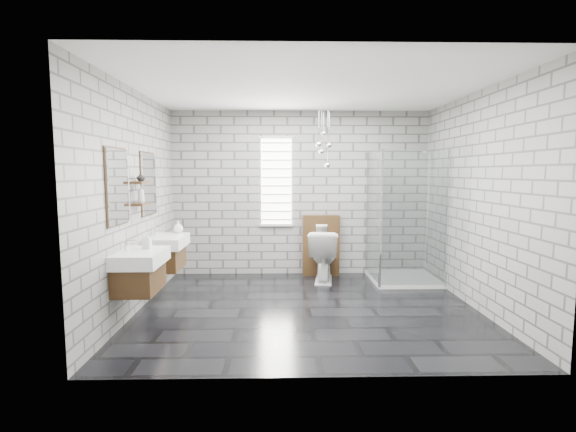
{
  "coord_description": "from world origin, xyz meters",
  "views": [
    {
      "loc": [
        -0.36,
        -5.11,
        1.7
      ],
      "look_at": [
        -0.24,
        0.35,
        1.13
      ],
      "focal_mm": 26.0,
      "sensor_mm": 36.0,
      "label": 1
    }
  ],
  "objects_px": {
    "toilet": "(323,255)",
    "cistern_panel": "(321,245)",
    "shower_enclosure": "(399,250)",
    "vanity_right": "(164,243)",
    "vanity_left": "(137,260)"
  },
  "relations": [
    {
      "from": "cistern_panel",
      "to": "shower_enclosure",
      "type": "xyz_separation_m",
      "value": [
        1.16,
        -0.52,
        0.0
      ]
    },
    {
      "from": "vanity_right",
      "to": "cistern_panel",
      "type": "height_order",
      "value": "vanity_right"
    },
    {
      "from": "toilet",
      "to": "vanity_right",
      "type": "bearing_deg",
      "value": 28.7
    },
    {
      "from": "vanity_right",
      "to": "toilet",
      "type": "relative_size",
      "value": 1.94
    },
    {
      "from": "vanity_left",
      "to": "cistern_panel",
      "type": "distance_m",
      "value": 3.23
    },
    {
      "from": "vanity_right",
      "to": "shower_enclosure",
      "type": "xyz_separation_m",
      "value": [
        3.41,
        0.72,
        -0.25
      ]
    },
    {
      "from": "toilet",
      "to": "cistern_panel",
      "type": "bearing_deg",
      "value": -82.3
    },
    {
      "from": "cistern_panel",
      "to": "shower_enclosure",
      "type": "distance_m",
      "value": 1.27
    },
    {
      "from": "vanity_right",
      "to": "toilet",
      "type": "xyz_separation_m",
      "value": [
        2.25,
        0.86,
        -0.35
      ]
    },
    {
      "from": "vanity_right",
      "to": "cistern_panel",
      "type": "bearing_deg",
      "value": 28.86
    },
    {
      "from": "toilet",
      "to": "vanity_left",
      "type": "bearing_deg",
      "value": 48.43
    },
    {
      "from": "shower_enclosure",
      "to": "vanity_right",
      "type": "bearing_deg",
      "value": -168.07
    },
    {
      "from": "vanity_right",
      "to": "toilet",
      "type": "distance_m",
      "value": 2.43
    },
    {
      "from": "vanity_left",
      "to": "toilet",
      "type": "distance_m",
      "value": 2.98
    },
    {
      "from": "vanity_left",
      "to": "vanity_right",
      "type": "xyz_separation_m",
      "value": [
        0.0,
        1.07,
        0.0
      ]
    }
  ]
}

